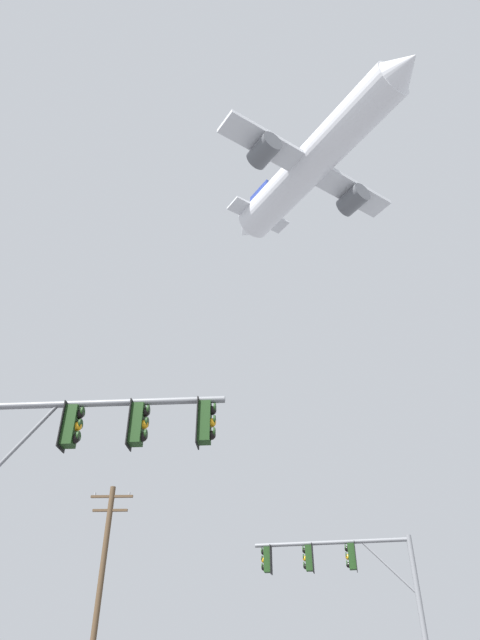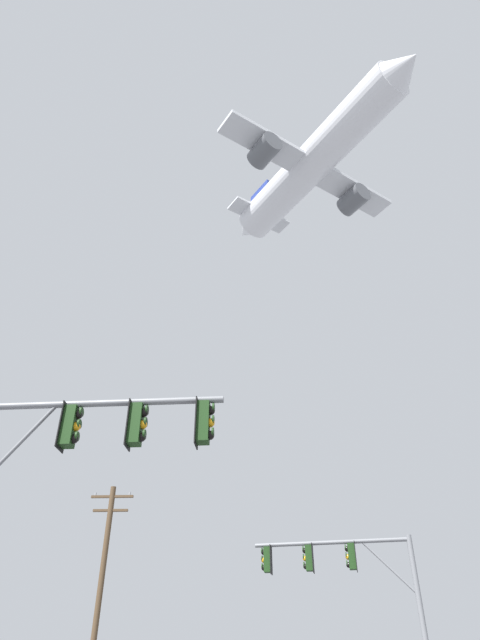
% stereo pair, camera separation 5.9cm
% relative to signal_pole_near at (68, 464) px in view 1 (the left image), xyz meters
% --- Properties ---
extents(signal_pole_near, '(5.42, 0.57, 6.49)m').
position_rel_signal_pole_near_xyz_m(signal_pole_near, '(0.00, 0.00, 0.00)').
color(signal_pole_near, slate).
rests_on(signal_pole_near, ground).
extents(signal_pole_far, '(5.88, 1.23, 5.72)m').
position_rel_signal_pole_near_xyz_m(signal_pole_far, '(7.22, 11.05, -0.55)').
color(signal_pole_far, slate).
rests_on(signal_pole_far, ground).
extents(utility_pole, '(2.20, 0.28, 9.57)m').
position_rel_signal_pole_near_xyz_m(utility_pole, '(-3.66, 17.21, 0.10)').
color(utility_pole, brown).
rests_on(utility_pole, ground).
extents(airplane, '(19.75, 24.98, 7.69)m').
position_rel_signal_pole_near_xyz_m(airplane, '(10.54, 27.63, 42.05)').
color(airplane, white).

